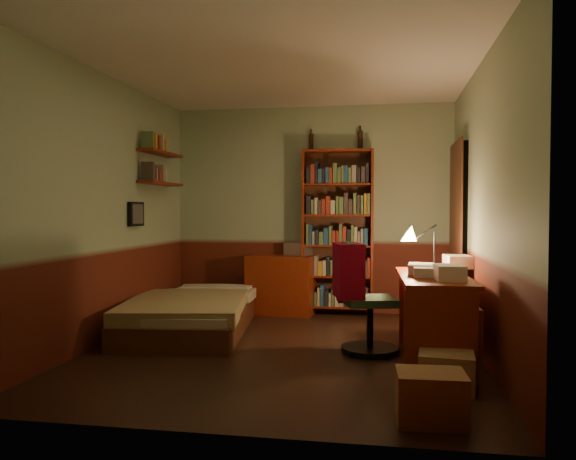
% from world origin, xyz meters
% --- Properties ---
extents(floor, '(3.50, 4.00, 0.02)m').
position_xyz_m(floor, '(0.00, 0.00, -0.01)').
color(floor, black).
rests_on(floor, ground).
extents(ceiling, '(3.50, 4.00, 0.02)m').
position_xyz_m(ceiling, '(0.00, 0.00, 2.61)').
color(ceiling, silver).
rests_on(ceiling, wall_back).
extents(wall_back, '(3.50, 0.02, 2.60)m').
position_xyz_m(wall_back, '(0.00, 2.01, 1.30)').
color(wall_back, '#91A982').
rests_on(wall_back, ground).
extents(wall_left, '(0.02, 4.00, 2.60)m').
position_xyz_m(wall_left, '(-1.76, 0.00, 1.30)').
color(wall_left, '#91A982').
rests_on(wall_left, ground).
extents(wall_right, '(0.02, 4.00, 2.60)m').
position_xyz_m(wall_right, '(1.76, 0.00, 1.30)').
color(wall_right, '#91A982').
rests_on(wall_right, ground).
extents(wall_front, '(3.50, 0.02, 2.60)m').
position_xyz_m(wall_front, '(0.00, -2.01, 1.30)').
color(wall_front, '#91A982').
rests_on(wall_front, ground).
extents(doorway, '(0.06, 0.90, 2.00)m').
position_xyz_m(doorway, '(1.72, 1.30, 1.00)').
color(doorway, black).
rests_on(doorway, ground).
extents(door_trim, '(0.02, 0.98, 2.08)m').
position_xyz_m(door_trim, '(1.69, 1.30, 1.00)').
color(door_trim, '#452415').
rests_on(door_trim, ground).
extents(bed, '(1.35, 2.21, 0.62)m').
position_xyz_m(bed, '(-1.12, 0.66, 0.31)').
color(bed, olive).
rests_on(bed, ground).
extents(dresser, '(0.86, 0.49, 0.73)m').
position_xyz_m(dresser, '(-0.35, 1.76, 0.36)').
color(dresser, maroon).
rests_on(dresser, ground).
extents(mini_stereo, '(0.36, 0.32, 0.16)m').
position_xyz_m(mini_stereo, '(-0.15, 1.89, 0.81)').
color(mini_stereo, '#B2B2B7').
rests_on(mini_stereo, dresser).
extents(bookshelf, '(0.88, 0.32, 2.03)m').
position_xyz_m(bookshelf, '(0.34, 1.85, 1.02)').
color(bookshelf, maroon).
rests_on(bookshelf, ground).
extents(bottle_left, '(0.07, 0.07, 0.22)m').
position_xyz_m(bottle_left, '(-0.00, 1.96, 2.14)').
color(bottle_left, black).
rests_on(bottle_left, bookshelf).
extents(bottle_right, '(0.08, 0.08, 0.24)m').
position_xyz_m(bottle_right, '(0.61, 1.96, 2.15)').
color(bottle_right, black).
rests_on(bottle_right, bookshelf).
extents(desk, '(0.62, 1.39, 0.73)m').
position_xyz_m(desk, '(1.33, -0.14, 0.37)').
color(desk, maroon).
rests_on(desk, ground).
extents(paper_stack, '(0.26, 0.33, 0.12)m').
position_xyz_m(paper_stack, '(1.62, 0.55, 0.79)').
color(paper_stack, silver).
rests_on(paper_stack, desk).
extents(desk_lamp, '(0.20, 0.20, 0.63)m').
position_xyz_m(desk_lamp, '(1.39, 0.48, 1.05)').
color(desk_lamp, black).
rests_on(desk_lamp, desk).
extents(office_chair, '(0.64, 0.59, 1.08)m').
position_xyz_m(office_chair, '(0.79, 0.02, 0.54)').
color(office_chair, '#33593B').
rests_on(office_chair, ground).
extents(red_jacket, '(0.34, 0.46, 0.49)m').
position_xyz_m(red_jacket, '(0.52, 0.23, 1.32)').
color(red_jacket, '#AB0B2B').
rests_on(red_jacket, office_chair).
extents(wall_shelf_lower, '(0.20, 0.90, 0.03)m').
position_xyz_m(wall_shelf_lower, '(-1.64, 1.10, 1.60)').
color(wall_shelf_lower, maroon).
rests_on(wall_shelf_lower, wall_left).
extents(wall_shelf_upper, '(0.20, 0.90, 0.03)m').
position_xyz_m(wall_shelf_upper, '(-1.64, 1.10, 1.95)').
color(wall_shelf_upper, maroon).
rests_on(wall_shelf_upper, wall_left).
extents(framed_picture, '(0.04, 0.32, 0.26)m').
position_xyz_m(framed_picture, '(-1.72, 0.60, 1.25)').
color(framed_picture, black).
rests_on(framed_picture, wall_left).
extents(cardboard_box_a, '(0.42, 0.35, 0.31)m').
position_xyz_m(cardboard_box_a, '(1.20, -1.60, 0.15)').
color(cardboard_box_a, '#987248').
rests_on(cardboard_box_a, ground).
extents(cardboard_box_b, '(0.41, 0.35, 0.27)m').
position_xyz_m(cardboard_box_b, '(1.36, -0.96, 0.13)').
color(cardboard_box_b, '#987248').
rests_on(cardboard_box_b, ground).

